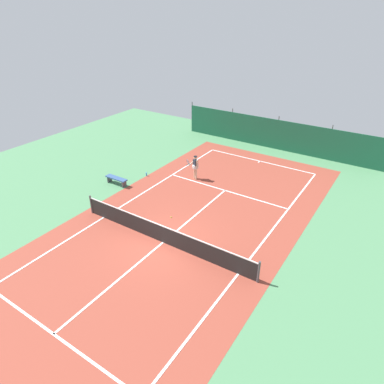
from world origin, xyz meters
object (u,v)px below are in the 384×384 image
(tennis_net, at_px, (163,234))
(tennis_ball_near_player, at_px, (171,217))
(courtside_bench, at_px, (116,179))
(water_bottle, at_px, (146,174))
(tennis_player, at_px, (195,166))

(tennis_net, bearing_deg, tennis_ball_near_player, 116.24)
(courtside_bench, height_order, water_bottle, courtside_bench)
(tennis_net, bearing_deg, water_bottle, 136.02)
(tennis_ball_near_player, bearing_deg, tennis_net, -63.76)
(tennis_net, distance_m, courtside_bench, 7.12)
(water_bottle, bearing_deg, courtside_bench, -111.44)
(courtside_bench, bearing_deg, tennis_ball_near_player, -13.52)
(tennis_ball_near_player, bearing_deg, courtside_bench, 166.48)
(tennis_net, distance_m, tennis_ball_near_player, 2.29)
(tennis_player, distance_m, water_bottle, 3.46)
(courtside_bench, bearing_deg, water_bottle, 68.56)
(tennis_net, height_order, water_bottle, tennis_net)
(tennis_net, relative_size, water_bottle, 42.17)
(courtside_bench, bearing_deg, tennis_net, -27.51)
(tennis_net, relative_size, courtside_bench, 6.33)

